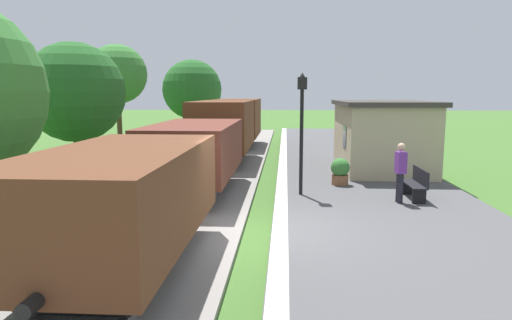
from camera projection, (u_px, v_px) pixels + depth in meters
name	position (u px, v px, depth m)	size (l,w,h in m)	color
ground_plane	(262.00, 241.00, 10.31)	(160.00, 160.00, 0.00)	#3D6628
platform_slab	(405.00, 238.00, 10.08)	(6.00, 60.00, 0.25)	#4C4C4F
platform_edge_stripe	(280.00, 230.00, 10.24)	(0.36, 60.00, 0.01)	silver
track_ballast	(159.00, 236.00, 10.45)	(3.80, 60.00, 0.12)	gray
rail_near	(190.00, 231.00, 10.39)	(0.07, 60.00, 0.14)	slate
rail_far	(129.00, 230.00, 10.48)	(0.07, 60.00, 0.14)	slate
freight_train	(215.00, 137.00, 18.55)	(2.50, 26.00, 2.72)	brown
station_hut	(381.00, 135.00, 18.40)	(3.50, 5.80, 2.78)	tan
bench_near_hut	(416.00, 183.00, 13.24)	(0.42, 1.50, 0.91)	black
person_waiting	(400.00, 170.00, 12.72)	(0.27, 0.40, 1.71)	black
potted_planter	(340.00, 171.00, 15.32)	(0.64, 0.64, 0.92)	brown
lamp_post_near	(302.00, 111.00, 13.54)	(0.28, 0.28, 3.70)	black
tree_trackside_far	(75.00, 93.00, 16.19)	(3.58, 3.58, 5.16)	#4C3823
tree_field_left	(117.00, 74.00, 25.00)	(3.26, 3.26, 6.02)	#4C3823
tree_field_distant	(192.00, 89.00, 33.42)	(4.38, 4.38, 5.80)	#4C3823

